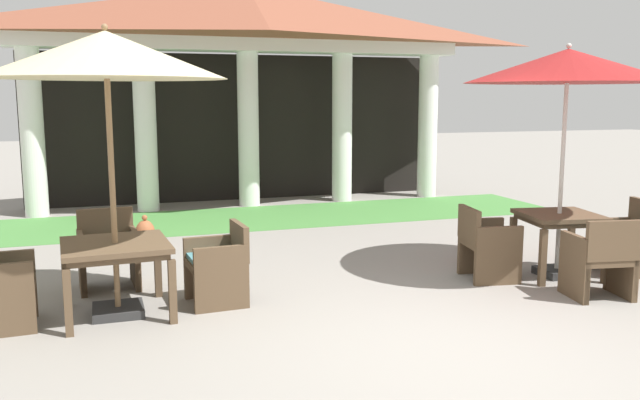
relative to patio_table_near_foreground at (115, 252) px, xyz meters
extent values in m
plane|color=gray|center=(2.65, -1.85, -0.63)|extent=(60.00, 60.00, 0.00)
cylinder|color=white|center=(-1.20, 6.09, 0.84)|extent=(0.40, 0.40, 2.95)
cylinder|color=white|center=(0.72, 6.09, 0.84)|extent=(0.40, 0.40, 2.95)
cylinder|color=white|center=(2.65, 6.09, 0.84)|extent=(0.40, 0.40, 2.95)
cylinder|color=white|center=(4.57, 6.09, 0.84)|extent=(0.40, 0.40, 2.95)
cylinder|color=white|center=(6.50, 6.09, 0.84)|extent=(0.40, 0.40, 2.95)
cube|color=white|center=(2.65, 6.09, 2.44)|extent=(8.50, 0.70, 0.24)
pyramid|color=brown|center=(2.65, 6.09, 3.05)|extent=(8.90, 2.57, 0.99)
cube|color=black|center=(2.65, 6.99, 0.84)|extent=(8.30, 0.16, 2.95)
cube|color=#47843D|center=(2.65, 4.72, -0.63)|extent=(10.70, 2.36, 0.01)
cube|color=brown|center=(0.00, 0.00, 0.07)|extent=(1.05, 1.05, 0.05)
cube|color=brown|center=(0.00, 0.00, 0.01)|extent=(0.96, 0.96, 0.06)
cube|color=brown|center=(-0.43, -0.49, -0.32)|extent=(0.07, 0.07, 0.61)
cube|color=brown|center=(0.49, -0.43, -0.32)|extent=(0.07, 0.07, 0.61)
cube|color=brown|center=(-0.49, 0.43, -0.32)|extent=(0.07, 0.07, 0.61)
cube|color=brown|center=(0.43, 0.49, -0.32)|extent=(0.07, 0.07, 0.61)
cube|color=#2D2D2D|center=(0.00, 0.00, -0.59)|extent=(0.48, 0.48, 0.08)
cylinder|color=olive|center=(0.00, 0.00, 0.60)|extent=(0.06, 0.06, 2.45)
cone|color=beige|center=(0.00, 0.00, 1.86)|extent=(2.23, 2.23, 0.44)
sphere|color=olive|center=(0.00, 0.00, 2.11)|extent=(0.06, 0.06, 0.06)
cube|color=brown|center=(-0.97, -0.06, -0.21)|extent=(0.53, 0.59, 0.07)
cube|color=teal|center=(-0.97, -0.06, -0.15)|extent=(0.49, 0.54, 0.05)
cube|color=brown|center=(-0.99, 0.20, -0.30)|extent=(0.50, 0.09, 0.66)
cube|color=brown|center=(-0.96, -0.32, -0.30)|extent=(0.50, 0.09, 0.66)
cube|color=brown|center=(-0.77, 0.20, -0.44)|extent=(0.06, 0.06, 0.38)
cube|color=brown|center=(-0.74, -0.30, -0.44)|extent=(0.06, 0.06, 0.38)
cube|color=brown|center=(0.97, 0.06, -0.21)|extent=(0.58, 0.59, 0.07)
cube|color=teal|center=(0.97, 0.06, -0.15)|extent=(0.54, 0.55, 0.05)
cube|color=brown|center=(1.23, 0.08, 0.01)|extent=(0.09, 0.56, 0.37)
cube|color=brown|center=(0.99, -0.20, -0.30)|extent=(0.55, 0.09, 0.65)
cube|color=brown|center=(0.96, 0.32, -0.30)|extent=(0.55, 0.09, 0.65)
cube|color=brown|center=(0.74, -0.21, -0.44)|extent=(0.06, 0.06, 0.38)
cube|color=brown|center=(0.71, 0.30, -0.44)|extent=(0.06, 0.06, 0.38)
cube|color=brown|center=(1.24, -0.18, -0.44)|extent=(0.06, 0.06, 0.38)
cube|color=brown|center=(1.20, 0.33, -0.44)|extent=(0.06, 0.06, 0.38)
cube|color=brown|center=(-0.06, 0.97, -0.23)|extent=(0.64, 0.61, 0.07)
cube|color=teal|center=(-0.06, 0.97, -0.17)|extent=(0.59, 0.56, 0.05)
cube|color=brown|center=(-0.08, 1.24, 0.02)|extent=(0.61, 0.10, 0.43)
cube|color=brown|center=(0.22, 0.99, -0.31)|extent=(0.10, 0.58, 0.64)
cube|color=brown|center=(-0.34, 0.96, -0.31)|extent=(0.10, 0.58, 0.64)
cube|color=brown|center=(0.23, 0.73, -0.45)|extent=(0.06, 0.06, 0.36)
cube|color=brown|center=(-0.32, 0.70, -0.45)|extent=(0.06, 0.06, 0.36)
cube|color=brown|center=(0.20, 1.25, -0.45)|extent=(0.06, 0.06, 0.36)
cube|color=brown|center=(-0.35, 1.22, -0.45)|extent=(0.06, 0.06, 0.36)
cube|color=brown|center=(5.00, -0.15, 0.10)|extent=(0.97, 0.97, 0.05)
cube|color=brown|center=(5.00, -0.15, 0.05)|extent=(0.89, 0.89, 0.06)
cube|color=brown|center=(4.55, -0.47, -0.30)|extent=(0.08, 0.08, 0.65)
cube|color=brown|center=(5.31, -0.60, -0.30)|extent=(0.08, 0.08, 0.65)
cube|color=brown|center=(4.68, 0.29, -0.30)|extent=(0.08, 0.08, 0.65)
cube|color=brown|center=(5.44, 0.16, -0.30)|extent=(0.08, 0.08, 0.65)
cube|color=#2D2D2D|center=(5.00, -0.15, -0.58)|extent=(0.41, 0.41, 0.09)
cylinder|color=beige|center=(5.00, -0.15, 0.58)|extent=(0.05, 0.05, 2.42)
cone|color=maroon|center=(5.00, -0.15, 1.83)|extent=(2.33, 2.33, 0.38)
sphere|color=beige|center=(5.00, -0.15, 2.05)|extent=(0.06, 0.06, 0.06)
cube|color=brown|center=(4.15, -0.01, -0.20)|extent=(0.64, 0.65, 0.07)
cube|color=teal|center=(4.15, -0.01, -0.14)|extent=(0.59, 0.60, 0.05)
cube|color=brown|center=(3.90, 0.03, 0.03)|extent=(0.15, 0.57, 0.39)
cube|color=brown|center=(4.20, 0.25, -0.29)|extent=(0.55, 0.15, 0.67)
cube|color=brown|center=(4.11, -0.27, -0.29)|extent=(0.55, 0.15, 0.67)
cube|color=brown|center=(4.44, 0.20, -0.43)|extent=(0.06, 0.06, 0.39)
cube|color=brown|center=(4.36, -0.31, -0.43)|extent=(0.06, 0.06, 0.39)
cube|color=brown|center=(3.95, 0.28, -0.43)|extent=(0.06, 0.06, 0.39)
cube|color=brown|center=(3.87, -0.22, -0.43)|extent=(0.06, 0.06, 0.39)
cube|color=brown|center=(5.84, -0.30, -0.23)|extent=(0.63, 0.66, 0.07)
cube|color=teal|center=(5.84, -0.30, -0.17)|extent=(0.58, 0.61, 0.05)
cube|color=brown|center=(5.79, -0.56, -0.32)|extent=(0.55, 0.15, 0.63)
cube|color=brown|center=(5.88, -0.03, -0.32)|extent=(0.55, 0.15, 0.63)
cube|color=brown|center=(5.55, -0.51, -0.45)|extent=(0.06, 0.06, 0.36)
cube|color=brown|center=(5.64, 0.00, -0.45)|extent=(0.06, 0.06, 0.36)
cube|color=brown|center=(6.12, -0.08, -0.45)|extent=(0.06, 0.06, 0.36)
cube|color=brown|center=(4.85, -1.00, -0.21)|extent=(0.67, 0.62, 0.07)
cube|color=teal|center=(4.85, -1.00, -0.15)|extent=(0.61, 0.57, 0.05)
cube|color=brown|center=(4.81, -1.24, 0.03)|extent=(0.59, 0.16, 0.42)
cube|color=brown|center=(4.58, -0.95, -0.29)|extent=(0.15, 0.53, 0.68)
cube|color=brown|center=(5.12, -1.04, -0.29)|extent=(0.15, 0.53, 0.68)
cube|color=brown|center=(4.63, -0.72, -0.44)|extent=(0.06, 0.06, 0.38)
cube|color=brown|center=(5.15, -0.81, -0.44)|extent=(0.06, 0.06, 0.38)
cube|color=brown|center=(4.55, -1.18, -0.44)|extent=(0.06, 0.06, 0.38)
cube|color=brown|center=(5.08, -1.27, -0.44)|extent=(0.06, 0.06, 0.38)
ellipsoid|color=#9E5633|center=(0.48, 3.24, -0.46)|extent=(0.27, 0.27, 0.33)
sphere|color=#9E5633|center=(0.48, 3.24, -0.26)|extent=(0.08, 0.08, 0.08)
camera|label=1|loc=(-0.10, -6.57, 1.48)|focal=37.40mm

